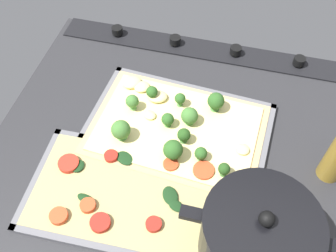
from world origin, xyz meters
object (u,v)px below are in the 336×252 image
at_px(baking_tray_front, 177,132).
at_px(broccoli_pizza, 174,127).
at_px(cooking_pot, 257,238).
at_px(veggie_pizza_back, 125,192).
at_px(baking_tray_back, 125,195).

xyz_separation_m(baking_tray_front, broccoli_pizza, (0.01, -0.00, 0.02)).
relative_size(broccoli_pizza, cooking_pot, 1.47).
bearing_deg(cooking_pot, veggie_pizza_back, -11.77).
xyz_separation_m(baking_tray_back, veggie_pizza_back, (0.00, -0.00, 0.01)).
bearing_deg(veggie_pizza_back, cooking_pot, 168.23).
height_order(veggie_pizza_back, cooking_pot, cooking_pot).
bearing_deg(baking_tray_back, baking_tray_front, -109.98).
distance_m(veggie_pizza_back, cooking_pot, 0.25).
distance_m(broccoli_pizza, baking_tray_back, 0.18).
bearing_deg(baking_tray_front, broccoli_pizza, -10.99).
height_order(broccoli_pizza, baking_tray_back, broccoli_pizza).
relative_size(baking_tray_back, veggie_pizza_back, 1.07).
distance_m(baking_tray_back, veggie_pizza_back, 0.01).
bearing_deg(baking_tray_back, cooking_pot, 168.52).
bearing_deg(broccoli_pizza, cooking_pot, 130.67).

